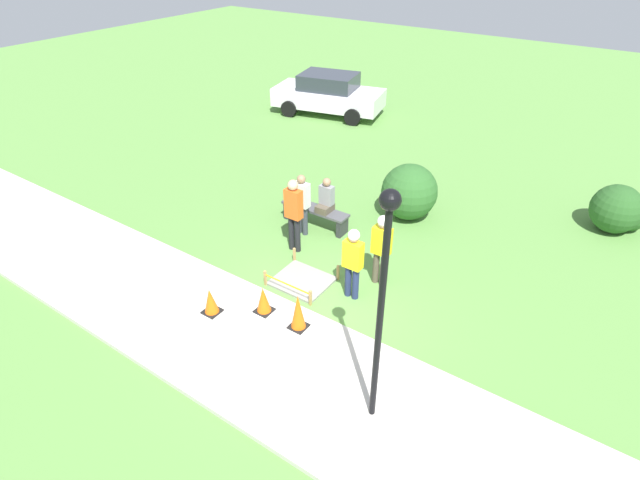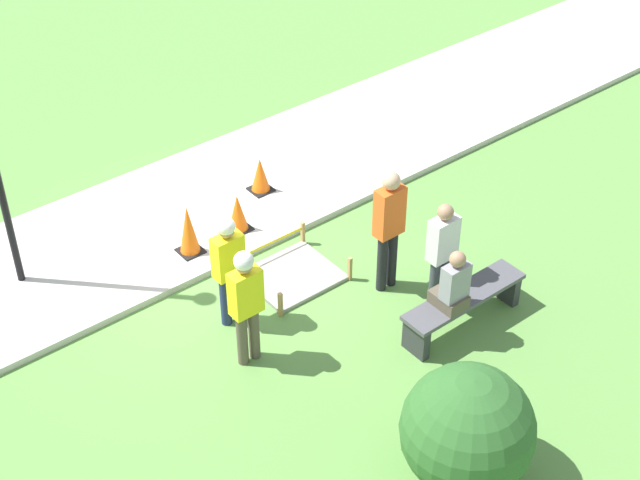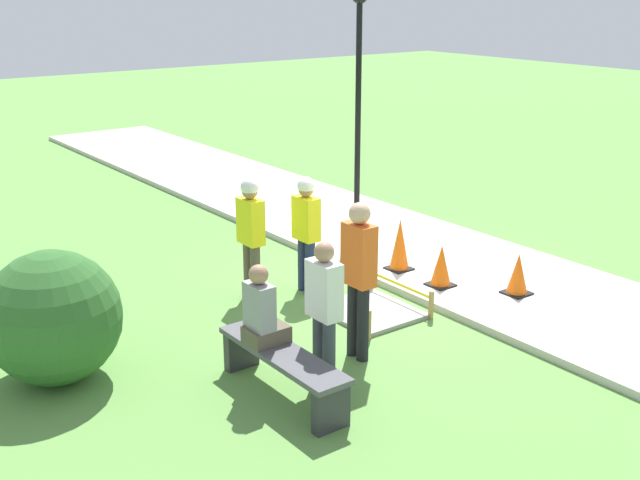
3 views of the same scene
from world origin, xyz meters
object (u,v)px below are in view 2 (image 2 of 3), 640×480
at_px(park_bench, 464,304).
at_px(worker_assistant, 246,298).
at_px(bystander_in_gray_shirt, 442,250).
at_px(bystander_in_orange_shirt, 389,223).
at_px(worker_supervisor, 228,262).
at_px(traffic_cone_far_patch, 238,213).
at_px(person_seated_on_bench, 453,285).
at_px(traffic_cone_near_patch, 260,175).
at_px(traffic_cone_sidewalk_edge, 188,230).

height_order(park_bench, worker_assistant, worker_assistant).
bearing_deg(bystander_in_gray_shirt, bystander_in_orange_shirt, -67.50).
xyz_separation_m(worker_assistant, bystander_in_orange_shirt, (-2.31, 0.01, 0.07)).
relative_size(worker_supervisor, bystander_in_orange_shirt, 0.89).
distance_m(traffic_cone_far_patch, worker_assistant, 2.72).
bearing_deg(bystander_in_orange_shirt, person_seated_on_bench, 87.61).
height_order(park_bench, worker_supervisor, worker_supervisor).
xyz_separation_m(traffic_cone_far_patch, park_bench, (-1.15, 3.48, -0.03)).
xyz_separation_m(traffic_cone_near_patch, bystander_in_orange_shirt, (-0.05, 2.87, 0.69)).
distance_m(traffic_cone_far_patch, park_bench, 3.66).
bearing_deg(bystander_in_orange_shirt, traffic_cone_near_patch, -88.96).
distance_m(person_seated_on_bench, bystander_in_gray_shirt, 0.66).
height_order(person_seated_on_bench, worker_supervisor, worker_supervisor).
bearing_deg(traffic_cone_near_patch, park_bench, 94.20).
height_order(traffic_cone_far_patch, traffic_cone_sidewalk_edge, traffic_cone_sidewalk_edge).
xyz_separation_m(traffic_cone_far_patch, person_seated_on_bench, (-0.85, 3.53, 0.47)).
height_order(traffic_cone_sidewalk_edge, person_seated_on_bench, person_seated_on_bench).
xyz_separation_m(worker_assistant, bystander_in_gray_shirt, (-2.61, 0.72, -0.09)).
height_order(park_bench, bystander_in_orange_shirt, bystander_in_orange_shirt).
height_order(traffic_cone_sidewalk_edge, worker_assistant, worker_assistant).
xyz_separation_m(traffic_cone_far_patch, bystander_in_orange_shirt, (-0.90, 2.25, 0.68)).
bearing_deg(traffic_cone_sidewalk_edge, traffic_cone_near_patch, -159.63).
bearing_deg(traffic_cone_sidewalk_edge, park_bench, 120.10).
distance_m(bystander_in_orange_shirt, bystander_in_gray_shirt, 0.79).
distance_m(traffic_cone_near_patch, traffic_cone_sidewalk_edge, 1.82).
bearing_deg(traffic_cone_far_patch, bystander_in_gray_shirt, 112.02).
relative_size(traffic_cone_near_patch, person_seated_on_bench, 0.65).
distance_m(worker_assistant, bystander_in_gray_shirt, 2.71).
distance_m(person_seated_on_bench, worker_assistant, 2.60).
height_order(traffic_cone_near_patch, person_seated_on_bench, person_seated_on_bench).
distance_m(traffic_cone_far_patch, worker_supervisor, 1.98).
bearing_deg(traffic_cone_near_patch, bystander_in_gray_shirt, 95.54).
relative_size(traffic_cone_near_patch, bystander_in_gray_shirt, 0.35).
distance_m(traffic_cone_sidewalk_edge, bystander_in_orange_shirt, 2.91).
relative_size(bystander_in_orange_shirt, bystander_in_gray_shirt, 1.15).
bearing_deg(worker_supervisor, traffic_cone_sidewalk_edge, -101.53).
bearing_deg(person_seated_on_bench, worker_supervisor, -45.22).
distance_m(worker_supervisor, bystander_in_orange_shirt, 2.19).
relative_size(worker_supervisor, worker_assistant, 0.98).
relative_size(person_seated_on_bench, bystander_in_gray_shirt, 0.55).
xyz_separation_m(park_bench, person_seated_on_bench, (0.30, 0.05, 0.50)).
bearing_deg(bystander_in_orange_shirt, park_bench, 101.48).
height_order(traffic_cone_near_patch, park_bench, traffic_cone_near_patch).
bearing_deg(traffic_cone_near_patch, worker_supervisor, 46.55).
xyz_separation_m(traffic_cone_far_patch, bystander_in_gray_shirt, (-1.20, 2.97, 0.52)).
relative_size(park_bench, person_seated_on_bench, 2.10).
relative_size(traffic_cone_sidewalk_edge, bystander_in_gray_shirt, 0.48).
xyz_separation_m(traffic_cone_near_patch, worker_assistant, (2.26, 2.86, 0.63)).
xyz_separation_m(person_seated_on_bench, worker_supervisor, (2.01, -2.02, 0.11)).
bearing_deg(park_bench, traffic_cone_sidewalk_edge, -59.90).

